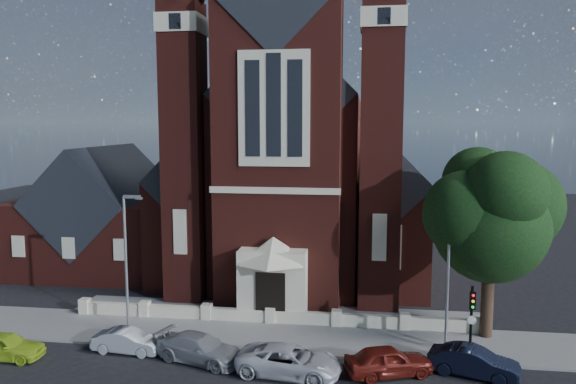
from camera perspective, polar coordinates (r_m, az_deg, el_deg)
name	(u,v)px	position (r m, az deg, el deg)	size (l,w,h in m)	color
ground	(290,284)	(43.03, 0.15, -9.35)	(120.00, 120.00, 0.00)	black
pavement_strip	(265,336)	(33.22, -2.37, -14.42)	(60.00, 5.00, 0.12)	slate
forecourt_paving	(276,313)	(36.91, -1.24, -12.18)	(26.00, 3.00, 0.14)	slate
forecourt_wall	(271,324)	(35.06, -1.78, -13.24)	(24.00, 0.40, 0.90)	beige
church	(302,168)	(49.32, 1.41, 2.45)	(20.01, 34.90, 29.20)	#531C16
parish_hall	(106,220)	(49.59, -18.02, -2.74)	(12.00, 12.20, 10.24)	#531C16
street_tree	(494,218)	(32.79, 20.20, -2.51)	(6.40, 6.60, 10.70)	black
street_lamp_left	(127,255)	(33.66, -16.02, -6.20)	(1.16, 0.22, 8.09)	gray
street_lamp_right	(450,266)	(31.17, 16.13, -7.27)	(1.16, 0.22, 8.09)	gray
traffic_signal	(472,314)	(30.39, 18.16, -11.68)	(0.28, 0.42, 4.00)	black
car_lime_van	(4,346)	(33.46, -26.85, -13.78)	(1.63, 4.06, 1.38)	#B1D82B
car_silver_a	(128,341)	(32.02, -15.97, -14.36)	(1.31, 3.75, 1.24)	#ABAEB3
car_silver_b	(200,348)	(30.12, -8.93, -15.42)	(1.94, 4.77, 1.39)	gray
car_white_suv	(289,361)	(28.34, 0.14, -16.77)	(2.37, 5.13, 1.43)	silver
car_dark_red	(388,361)	(28.70, 10.16, -16.53)	(1.72, 4.28, 1.46)	maroon
car_navy	(474,362)	(29.63, 18.36, -16.08)	(1.48, 4.25, 1.40)	black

